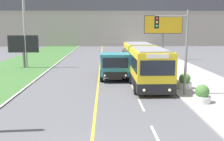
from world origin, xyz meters
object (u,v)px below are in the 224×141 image
object	(u,v)px
utility_pole_far	(25,26)
planter_round_near	(202,95)
traffic_light_mast	(177,42)
planter_round_second	(185,82)
billboard_large	(163,26)
car_distant	(128,56)
city_bus	(143,63)
dump_truck	(114,66)
billboard_small	(23,45)

from	to	relation	value
utility_pole_far	planter_round_near	xyz separation A→B (m)	(14.98, -14.76, -4.25)
traffic_light_mast	planter_round_second	world-z (taller)	traffic_light_mast
billboard_large	car_distant	bearing A→B (deg)	-176.30
billboard_large	traffic_light_mast	bearing A→B (deg)	-99.91
city_bus	car_distant	distance (m)	13.87
city_bus	utility_pole_far	xyz separation A→B (m)	(-12.43, 7.42, 3.25)
dump_truck	utility_pole_far	size ratio (longest dim) A/B	0.68
city_bus	traffic_light_mast	distance (m)	5.94
planter_round_second	billboard_large	bearing A→B (deg)	82.90
traffic_light_mast	planter_round_near	distance (m)	3.86
dump_truck	car_distant	size ratio (longest dim) A/B	1.50
dump_truck	billboard_large	size ratio (longest dim) A/B	1.03
dump_truck	utility_pole_far	world-z (taller)	utility_pole_far
car_distant	billboard_large	distance (m)	6.44
city_bus	planter_round_second	distance (m)	4.53
dump_truck	billboard_small	size ratio (longest dim) A/B	1.72
dump_truck	planter_round_near	size ratio (longest dim) A/B	5.80
dump_truck	car_distant	bearing A→B (deg)	79.71
utility_pole_far	city_bus	bearing A→B (deg)	-30.86
utility_pole_far	billboard_large	xyz separation A→B (m)	(17.26, 6.74, -0.02)
city_bus	billboard_large	world-z (taller)	billboard_large
utility_pole_far	planter_round_second	distance (m)	19.11
planter_round_near	planter_round_second	world-z (taller)	planter_round_second
city_bus	traffic_light_mast	size ratio (longest dim) A/B	2.17
planter_round_near	utility_pole_far	bearing A→B (deg)	135.43
billboard_large	planter_round_second	size ratio (longest dim) A/B	5.46
billboard_large	planter_round_near	distance (m)	22.03
dump_truck	billboard_large	world-z (taller)	billboard_large
traffic_light_mast	planter_round_second	bearing A→B (deg)	56.24
dump_truck	car_distant	distance (m)	13.53
utility_pole_far	billboard_large	size ratio (longest dim) A/B	1.52
city_bus	planter_round_second	xyz separation A→B (m)	(2.63, -3.56, -0.98)
dump_truck	traffic_light_mast	distance (m)	7.52
car_distant	planter_round_second	xyz separation A→B (m)	(2.74, -17.41, -0.11)
utility_pole_far	billboard_small	xyz separation A→B (m)	(-0.26, -0.02, -2.17)
traffic_light_mast	planter_round_near	size ratio (longest dim) A/B	5.20
utility_pole_far	planter_round_near	size ratio (longest dim) A/B	8.58
city_bus	utility_pole_far	size ratio (longest dim) A/B	1.31
utility_pole_far	traffic_light_mast	world-z (taller)	utility_pole_far
dump_truck	billboard_small	bearing A→B (deg)	145.93
city_bus	billboard_small	size ratio (longest dim) A/B	3.34
utility_pole_far	traffic_light_mast	size ratio (longest dim) A/B	1.65
dump_truck	traffic_light_mast	world-z (taller)	traffic_light_mast
car_distant	planter_round_second	world-z (taller)	car_distant
traffic_light_mast	planter_round_near	world-z (taller)	traffic_light_mast
car_distant	billboard_small	bearing A→B (deg)	-152.87
traffic_light_mast	planter_round_near	bearing A→B (deg)	-60.11
billboard_small	traffic_light_mast	bearing A→B (deg)	-42.14
dump_truck	planter_round_near	world-z (taller)	dump_truck
dump_truck	planter_round_second	bearing A→B (deg)	-38.47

